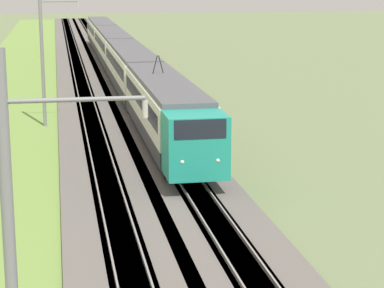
# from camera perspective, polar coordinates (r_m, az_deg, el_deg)

# --- Properties ---
(ballast_main) EXTENTS (240.00, 4.40, 0.30)m
(ballast_main) POSITION_cam_1_polar(r_m,az_deg,el_deg) (57.25, -7.99, 2.85)
(ballast_main) COLOR #605B56
(ballast_main) RESTS_ON ground
(ballast_adjacent) EXTENTS (240.00, 4.40, 0.30)m
(ballast_adjacent) POSITION_cam_1_polar(r_m,az_deg,el_deg) (57.52, -4.17, 2.99)
(ballast_adjacent) COLOR #605B56
(ballast_adjacent) RESTS_ON ground
(track_main) EXTENTS (240.00, 1.57, 0.45)m
(track_main) POSITION_cam_1_polar(r_m,az_deg,el_deg) (57.25, -7.99, 2.86)
(track_main) COLOR #4C4238
(track_main) RESTS_ON ground
(track_adjacent) EXTENTS (240.00, 1.57, 0.45)m
(track_adjacent) POSITION_cam_1_polar(r_m,az_deg,el_deg) (57.52, -4.17, 3.00)
(track_adjacent) COLOR #4C4238
(track_adjacent) RESTS_ON ground
(grass_verge) EXTENTS (240.00, 9.43, 0.12)m
(grass_verge) POSITION_cam_1_polar(r_m,az_deg,el_deg) (57.32, -13.35, 2.55)
(grass_verge) COLOR olive
(grass_verge) RESTS_ON ground
(passenger_train) EXTENTS (79.44, 2.88, 5.17)m
(passenger_train) POSITION_cam_1_polar(r_m,az_deg,el_deg) (71.49, -5.46, 6.70)
(passenger_train) COLOR teal
(passenger_train) RESTS_ON ground
(catenary_mast_near) EXTENTS (0.22, 2.56, 8.64)m
(catenary_mast_near) POSITION_cam_1_polar(r_m,az_deg,el_deg) (13.73, -13.33, -10.47)
(catenary_mast_near) COLOR slate
(catenary_mast_near) RESTS_ON ground
(catenary_mast_mid) EXTENTS (0.22, 2.56, 9.11)m
(catenary_mast_mid) POSITION_cam_1_polar(r_m,az_deg,el_deg) (49.70, -11.28, 6.55)
(catenary_mast_mid) COLOR slate
(catenary_mast_mid) RESTS_ON ground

